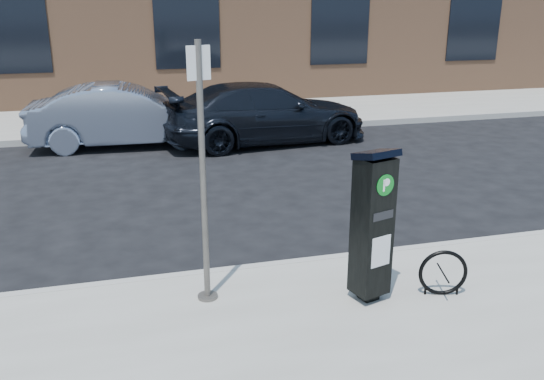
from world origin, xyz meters
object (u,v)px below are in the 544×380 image
object	(u,v)px
sign_pole	(203,179)
parking_kiosk	(372,224)
car_silver	(125,115)
bike_rack	(443,273)
car_dark	(265,113)

from	to	relation	value
sign_pole	parking_kiosk	bearing A→B (deg)	-31.25
sign_pole	car_silver	bearing A→B (deg)	78.71
parking_kiosk	car_silver	size ratio (longest dim) A/B	0.39
parking_kiosk	bike_rack	size ratio (longest dim) A/B	3.17
bike_rack	car_dark	distance (m)	8.15
car_silver	sign_pole	bearing A→B (deg)	-172.61
parking_kiosk	car_silver	bearing A→B (deg)	88.78
parking_kiosk	sign_pole	size ratio (longest dim) A/B	0.62
parking_kiosk	car_dark	distance (m)	8.07
car_dark	parking_kiosk	bearing A→B (deg)	167.67
parking_kiosk	bike_rack	world-z (taller)	parking_kiosk
parking_kiosk	car_dark	bearing A→B (deg)	67.13
parking_kiosk	bike_rack	bearing A→B (deg)	-25.64
car_dark	sign_pole	bearing A→B (deg)	155.02
sign_pole	bike_rack	bearing A→B (deg)	-29.22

